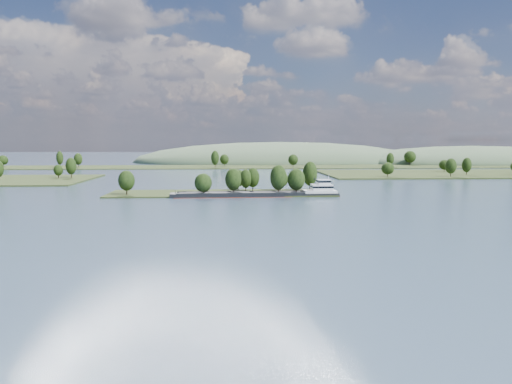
{
  "coord_description": "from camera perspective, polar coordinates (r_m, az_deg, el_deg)",
  "views": [
    {
      "loc": [
        2.84,
        -42.49,
        24.06
      ],
      "look_at": [
        12.64,
        130.0,
        6.0
      ],
      "focal_mm": 35.0,
      "sensor_mm": 36.0,
      "label": 1
    }
  ],
  "objects": [
    {
      "name": "back_shoreline",
      "position": [
        442.98,
        -2.5,
        2.94
      ],
      "size": [
        900.0,
        60.0,
        15.72
      ],
      "color": "#263216",
      "rests_on": "ground"
    },
    {
      "name": "tree_island",
      "position": [
        222.33,
        -2.11,
        0.76
      ],
      "size": [
        100.0,
        31.32,
        14.83
      ],
      "color": "#263216",
      "rests_on": "ground"
    },
    {
      "name": "hill_east",
      "position": [
        573.9,
        23.41,
        3.07
      ],
      "size": [
        260.0,
        140.0,
        36.0
      ],
      "primitive_type": "ellipsoid",
      "color": "#435A3E",
      "rests_on": "ground"
    },
    {
      "name": "ground",
      "position": [
        164.29,
        -4.21,
        -2.47
      ],
      "size": [
        1800.0,
        1800.0,
        0.0
      ],
      "primitive_type": "plane",
      "color": "#324356",
      "rests_on": "ground"
    },
    {
      "name": "hill_west",
      "position": [
        546.02,
        2.77,
        3.43
      ],
      "size": [
        320.0,
        160.0,
        44.0
      ],
      "primitive_type": "ellipsoid",
      "color": "#435A3E",
      "rests_on": "ground"
    },
    {
      "name": "cargo_barge",
      "position": [
        213.58,
        1.29,
        -0.17
      ],
      "size": [
        72.07,
        10.79,
        9.72
      ],
      "color": "black",
      "rests_on": "ground"
    }
  ]
}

